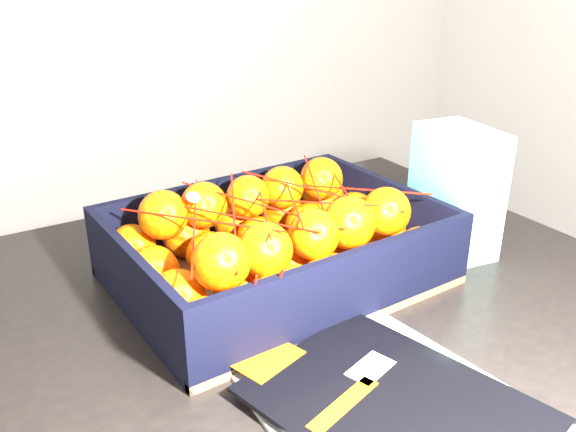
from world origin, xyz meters
TOP-DOWN VIEW (x-y plane):
  - table at (-0.20, 0.34)m, footprint 1.24×0.86m
  - magazine_stack at (-0.15, 0.06)m, footprint 0.27×0.33m
  - produce_crate at (-0.09, 0.37)m, footprint 0.44×0.33m
  - clementine_heap at (-0.09, 0.37)m, footprint 0.42×0.31m
  - mesh_net at (-0.10, 0.36)m, footprint 0.36×0.29m
  - retail_carton at (0.19, 0.30)m, footprint 0.11×0.15m

SIDE VIEW (x-z plane):
  - table at x=-0.20m, z-range 0.28..1.03m
  - magazine_stack at x=-0.15m, z-range 0.75..0.77m
  - produce_crate at x=-0.09m, z-range 0.73..0.84m
  - clementine_heap at x=-0.09m, z-range 0.75..0.88m
  - retail_carton at x=0.19m, z-range 0.75..0.95m
  - mesh_net at x=-0.10m, z-range 0.82..0.92m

